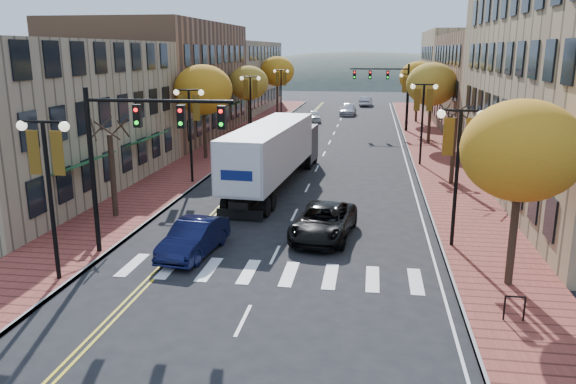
% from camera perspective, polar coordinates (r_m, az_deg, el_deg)
% --- Properties ---
extents(ground, '(200.00, 200.00, 0.00)m').
position_cam_1_polar(ground, '(20.28, -3.29, -10.34)').
color(ground, black).
rests_on(ground, ground).
extents(sidewalk_left, '(4.00, 85.00, 0.15)m').
position_cam_1_polar(sidewalk_left, '(52.81, -5.71, 5.09)').
color(sidewalk_left, brown).
rests_on(sidewalk_left, ground).
extents(sidewalk_right, '(4.00, 85.00, 0.15)m').
position_cam_1_polar(sidewalk_right, '(51.48, 14.18, 4.49)').
color(sidewalk_right, brown).
rests_on(sidewalk_right, ground).
extents(building_left_near, '(12.00, 22.00, 9.00)m').
position_cam_1_polar(building_left_near, '(37.60, -25.43, 6.89)').
color(building_left_near, '#9E8966').
rests_on(building_left_near, ground).
extents(building_left_mid, '(12.00, 24.00, 11.00)m').
position_cam_1_polar(building_left_mid, '(57.99, -12.81, 11.02)').
color(building_left_mid, brown).
rests_on(building_left_mid, ground).
extents(building_left_far, '(12.00, 26.00, 9.50)m').
position_cam_1_polar(building_left_far, '(81.82, -6.39, 11.60)').
color(building_left_far, '#9E8966').
rests_on(building_left_far, ground).
extents(building_right_mid, '(15.00, 24.00, 10.00)m').
position_cam_1_polar(building_right_mid, '(61.89, 22.55, 10.02)').
color(building_right_mid, brown).
rests_on(building_right_mid, ground).
extents(building_right_far, '(15.00, 20.00, 11.00)m').
position_cam_1_polar(building_right_far, '(83.38, 19.02, 11.49)').
color(building_right_far, '#9E8966').
rests_on(building_right_far, ground).
extents(tree_left_a, '(0.28, 0.28, 4.20)m').
position_cam_1_polar(tree_left_a, '(29.69, -17.37, 1.58)').
color(tree_left_a, '#382619').
rests_on(tree_left_a, sidewalk_left).
extents(tree_left_b, '(4.48, 4.48, 7.21)m').
position_cam_1_polar(tree_left_b, '(44.06, -8.61, 10.22)').
color(tree_left_b, '#382619').
rests_on(tree_left_b, sidewalk_left).
extents(tree_left_c, '(4.16, 4.16, 6.69)m').
position_cam_1_polar(tree_left_c, '(59.54, -4.04, 10.98)').
color(tree_left_c, '#382619').
rests_on(tree_left_c, sidewalk_left).
extents(tree_left_d, '(4.61, 4.61, 7.42)m').
position_cam_1_polar(tree_left_d, '(77.16, -1.10, 12.16)').
color(tree_left_d, '#382619').
rests_on(tree_left_d, sidewalk_left).
extents(tree_right_a, '(4.16, 4.16, 6.69)m').
position_cam_1_polar(tree_right_a, '(20.96, 22.65, 3.88)').
color(tree_right_a, '#382619').
rests_on(tree_right_a, sidewalk_right).
extents(tree_right_b, '(0.28, 0.28, 4.20)m').
position_cam_1_polar(tree_right_b, '(36.92, 16.44, 4.04)').
color(tree_right_b, '#382619').
rests_on(tree_right_b, sidewalk_right).
extents(tree_right_c, '(4.48, 4.48, 7.21)m').
position_cam_1_polar(tree_right_c, '(52.37, 14.39, 10.56)').
color(tree_right_c, '#382619').
rests_on(tree_right_c, sidewalk_right).
extents(tree_right_d, '(4.35, 4.35, 7.00)m').
position_cam_1_polar(tree_right_d, '(68.30, 13.08, 11.27)').
color(tree_right_d, '#382619').
rests_on(tree_right_d, sidewalk_right).
extents(lamp_left_a, '(1.96, 0.36, 6.05)m').
position_cam_1_polar(lamp_left_a, '(21.71, -23.24, 2.10)').
color(lamp_left_a, black).
rests_on(lamp_left_a, ground).
extents(lamp_left_b, '(1.96, 0.36, 6.05)m').
position_cam_1_polar(lamp_left_b, '(36.12, -9.96, 7.47)').
color(lamp_left_b, black).
rests_on(lamp_left_b, ground).
extents(lamp_left_c, '(1.96, 0.36, 6.05)m').
position_cam_1_polar(lamp_left_c, '(53.42, -3.84, 9.79)').
color(lamp_left_c, black).
rests_on(lamp_left_c, ground).
extents(lamp_left_d, '(1.96, 0.36, 6.05)m').
position_cam_1_polar(lamp_left_d, '(71.07, -0.70, 10.93)').
color(lamp_left_d, black).
rests_on(lamp_left_d, ground).
extents(lamp_right_a, '(1.96, 0.36, 6.05)m').
position_cam_1_polar(lamp_right_a, '(24.66, 16.93, 3.97)').
color(lamp_right_a, black).
rests_on(lamp_right_a, ground).
extents(lamp_right_b, '(1.96, 0.36, 6.05)m').
position_cam_1_polar(lamp_right_b, '(42.39, 13.55, 8.27)').
color(lamp_right_b, black).
rests_on(lamp_right_b, ground).
extents(lamp_right_c, '(1.96, 0.36, 6.05)m').
position_cam_1_polar(lamp_right_c, '(60.29, 12.15, 10.02)').
color(lamp_right_c, black).
rests_on(lamp_right_c, ground).
extents(traffic_mast_near, '(6.10, 0.35, 7.00)m').
position_cam_1_polar(traffic_mast_near, '(23.28, -15.30, 5.08)').
color(traffic_mast_near, black).
rests_on(traffic_mast_near, ground).
extents(traffic_mast_far, '(6.10, 0.34, 7.00)m').
position_cam_1_polar(traffic_mast_far, '(60.16, 10.23, 10.70)').
color(traffic_mast_far, black).
rests_on(traffic_mast_far, ground).
extents(semi_truck, '(3.77, 16.47, 4.08)m').
position_cam_1_polar(semi_truck, '(35.16, -1.26, 4.36)').
color(semi_truck, black).
rests_on(semi_truck, ground).
extents(navy_sedan, '(2.09, 4.63, 1.47)m').
position_cam_1_polar(navy_sedan, '(24.06, -9.54, -4.60)').
color(navy_sedan, black).
rests_on(navy_sedan, ground).
extents(black_suv, '(3.07, 5.64, 1.50)m').
position_cam_1_polar(black_suv, '(25.91, 3.65, -3.02)').
color(black_suv, black).
rests_on(black_suv, ground).
extents(car_far_white, '(2.13, 4.22, 1.38)m').
position_cam_1_polar(car_far_white, '(68.18, 2.66, 7.73)').
color(car_far_white, white).
rests_on(car_far_white, ground).
extents(car_far_silver, '(2.20, 4.89, 1.39)m').
position_cam_1_polar(car_far_silver, '(75.21, 6.12, 8.28)').
color(car_far_silver, '#B0AFB7').
rests_on(car_far_silver, ground).
extents(car_far_oncoming, '(2.05, 4.57, 1.46)m').
position_cam_1_polar(car_far_oncoming, '(88.21, 7.92, 9.12)').
color(car_far_oncoming, '#A9A8B0').
rests_on(car_far_oncoming, ground).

